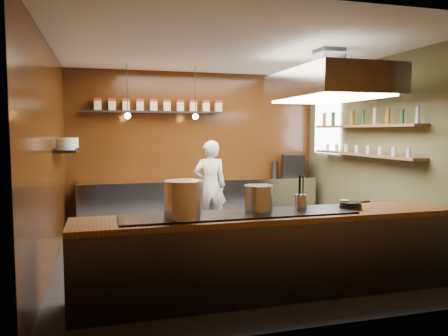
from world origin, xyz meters
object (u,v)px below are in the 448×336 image
object	(u,v)px
espresso_machine	(293,165)
stockpot_small	(259,199)
extractor_hood	(328,84)
stockpot_large	(183,199)
chef	(210,186)

from	to	relation	value
espresso_machine	stockpot_small	bearing A→B (deg)	-99.78
extractor_hood	stockpot_small	distance (m)	2.37
extractor_hood	stockpot_large	world-z (taller)	extractor_hood
stockpot_large	espresso_machine	size ratio (longest dim) A/B	0.90
espresso_machine	chef	bearing A→B (deg)	-143.04
extractor_hood	chef	size ratio (longest dim) A/B	1.20
stockpot_large	stockpot_small	distance (m)	0.87
stockpot_large	espresso_machine	distance (m)	4.97
extractor_hood	chef	xyz separation A→B (m)	(-1.24, 2.05, -1.67)
espresso_machine	chef	size ratio (longest dim) A/B	0.27
extractor_hood	espresso_machine	xyz separation A→B (m)	(0.69, 2.65, -1.38)
stockpot_small	extractor_hood	bearing A→B (deg)	38.72
extractor_hood	stockpot_small	world-z (taller)	extractor_hood
stockpot_large	stockpot_small	xyz separation A→B (m)	(0.86, 0.10, -0.05)
espresso_machine	extractor_hood	bearing A→B (deg)	-84.87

